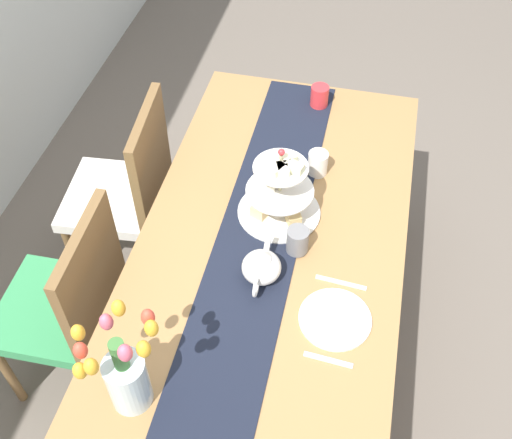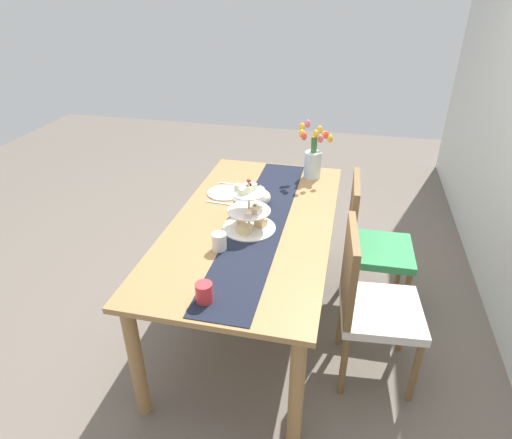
% 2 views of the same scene
% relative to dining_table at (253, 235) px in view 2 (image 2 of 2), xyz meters
% --- Properties ---
extents(ground_plane, '(8.00, 8.00, 0.00)m').
position_rel_dining_table_xyz_m(ground_plane, '(0.00, 0.00, -0.63)').
color(ground_plane, '#6B6056').
extents(dining_table, '(1.78, 0.92, 0.73)m').
position_rel_dining_table_xyz_m(dining_table, '(0.00, 0.00, 0.00)').
color(dining_table, '#A37747').
rests_on(dining_table, ground_plane).
extents(chair_left, '(0.43, 0.43, 0.91)m').
position_rel_dining_table_xyz_m(chair_left, '(-0.31, 0.69, -0.13)').
color(chair_left, brown).
rests_on(chair_left, ground_plane).
extents(chair_right, '(0.46, 0.46, 0.91)m').
position_rel_dining_table_xyz_m(chair_right, '(0.29, 0.69, -0.13)').
color(chair_right, brown).
rests_on(chair_right, ground_plane).
extents(table_runner, '(1.74, 0.29, 0.00)m').
position_rel_dining_table_xyz_m(table_runner, '(0.00, 0.05, 0.10)').
color(table_runner, black).
rests_on(table_runner, dining_table).
extents(tiered_cake_stand, '(0.30, 0.30, 0.30)m').
position_rel_dining_table_xyz_m(tiered_cake_stand, '(0.10, 0.00, 0.20)').
color(tiered_cake_stand, beige).
rests_on(tiered_cake_stand, table_runner).
extents(teapot, '(0.24, 0.13, 0.14)m').
position_rel_dining_table_xyz_m(teapot, '(-0.20, 0.00, 0.15)').
color(teapot, white).
rests_on(teapot, table_runner).
extents(tulip_vase, '(0.20, 0.23, 0.40)m').
position_rel_dining_table_xyz_m(tulip_vase, '(-0.70, 0.27, 0.24)').
color(tulip_vase, silver).
rests_on(tulip_vase, dining_table).
extents(dinner_plate_left, '(0.23, 0.23, 0.01)m').
position_rel_dining_table_xyz_m(dinner_plate_left, '(-0.31, -0.26, 0.10)').
color(dinner_plate_left, white).
rests_on(dinner_plate_left, dining_table).
extents(fork_left, '(0.03, 0.15, 0.01)m').
position_rel_dining_table_xyz_m(fork_left, '(-0.46, -0.26, 0.10)').
color(fork_left, silver).
rests_on(fork_left, dining_table).
extents(knife_left, '(0.03, 0.17, 0.01)m').
position_rel_dining_table_xyz_m(knife_left, '(-0.17, -0.26, 0.10)').
color(knife_left, silver).
rests_on(knife_left, dining_table).
extents(mug_grey, '(0.08, 0.08, 0.09)m').
position_rel_dining_table_xyz_m(mug_grey, '(-0.06, -0.09, 0.15)').
color(mug_grey, slate).
rests_on(mug_grey, table_runner).
extents(mug_white_text, '(0.08, 0.08, 0.09)m').
position_rel_dining_table_xyz_m(mug_white_text, '(0.34, -0.10, 0.14)').
color(mug_white_text, white).
rests_on(mug_white_text, dining_table).
extents(mug_orange, '(0.08, 0.08, 0.09)m').
position_rel_dining_table_xyz_m(mug_orange, '(0.75, -0.04, 0.14)').
color(mug_orange, red).
rests_on(mug_orange, dining_table).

